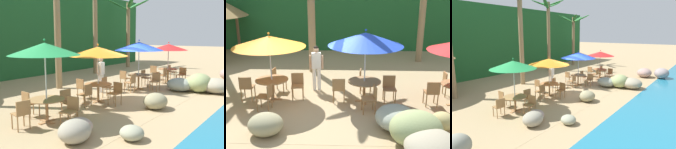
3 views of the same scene
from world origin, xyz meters
TOP-DOWN VIEW (x-y plane):
  - ground_plane at (0.00, 0.00)m, footprint 120.00×120.00m
  - terrace_deck at (0.00, 0.00)m, footprint 18.00×5.20m
  - foliage_backdrop at (0.00, 9.00)m, footprint 28.00×2.40m
  - rock_seawall at (2.38, -2.67)m, footprint 16.53×3.72m
  - umbrella_green at (-4.34, -0.10)m, footprint 2.14×2.14m
  - dining_table_green at (-4.34, -0.10)m, footprint 1.10×1.10m
  - chair_green_seaward at (-3.49, -0.12)m, footprint 0.47×0.48m
  - chair_green_inland at (-4.37, 0.75)m, footprint 0.46×0.45m
  - chair_green_left at (-5.19, -0.07)m, footprint 0.48×0.48m
  - chair_green_right at (-4.14, -0.93)m, footprint 0.48×0.47m
  - umbrella_orange at (-1.46, 0.22)m, footprint 2.38×2.38m
  - dining_table_orange at (-1.46, 0.22)m, footprint 1.10×1.10m
  - chair_orange_seaward at (-0.63, 0.43)m, footprint 0.48×0.48m
  - chair_orange_inland at (-1.50, 1.08)m, footprint 0.45×0.44m
  - chair_orange_left at (-2.31, 0.11)m, footprint 0.43×0.44m
  - chair_orange_right at (-1.41, -0.63)m, footprint 0.45×0.44m
  - umbrella_blue at (1.66, 0.18)m, footprint 2.41×2.41m
  - dining_table_blue at (1.66, 0.18)m, footprint 1.10×1.10m
  - chair_blue_seaward at (2.51, 0.28)m, footprint 0.43×0.43m
  - chair_blue_inland at (1.67, 1.04)m, footprint 0.47×0.47m
  - chair_blue_left at (0.81, 0.08)m, footprint 0.43×0.43m
  - chair_blue_right at (1.85, -0.65)m, footprint 0.47×0.46m
  - umbrella_red at (4.68, -0.03)m, footprint 2.20×2.20m
  - dining_table_red at (4.68, -0.03)m, footprint 1.10×1.10m
  - chair_red_seaward at (5.51, 0.13)m, footprint 0.45×0.46m
  - chair_red_inland at (4.63, 0.82)m, footprint 0.45×0.44m
  - chair_red_left at (3.83, -0.13)m, footprint 0.43×0.43m
  - chair_red_right at (4.68, -0.88)m, footprint 0.47×0.46m
  - palm_tree_second at (-0.48, 3.57)m, footprint 3.46×3.14m
  - palm_tree_third at (4.72, 5.51)m, footprint 2.97×2.99m
  - palm_tree_fourth at (9.25, 5.70)m, footprint 3.56×3.79m
  - waiter_in_white at (-0.05, 1.20)m, footprint 0.52×0.24m

SIDE VIEW (x-z plane):
  - ground_plane at x=0.00m, z-range 0.00..0.00m
  - terrace_deck at x=0.00m, z-range 0.00..0.01m
  - rock_seawall at x=2.38m, z-range -0.08..0.81m
  - chair_green_seaward at x=-3.49m, z-range 0.08..0.95m
  - chair_green_inland at x=-4.37m, z-range 0.08..0.95m
  - chair_green_left at x=-5.19m, z-range 0.08..0.95m
  - chair_green_right at x=-4.14m, z-range 0.08..0.95m
  - chair_orange_seaward at x=-0.63m, z-range 0.08..0.95m
  - chair_orange_inland at x=-1.50m, z-range 0.08..0.95m
  - chair_orange_left at x=-2.31m, z-range 0.08..0.95m
  - chair_orange_right at x=-1.41m, z-range 0.08..0.95m
  - chair_blue_seaward at x=2.51m, z-range 0.08..0.95m
  - chair_blue_inland at x=1.67m, z-range 0.08..0.95m
  - chair_blue_left at x=0.81m, z-range 0.08..0.95m
  - chair_blue_right at x=1.85m, z-range 0.08..0.95m
  - chair_red_seaward at x=5.51m, z-range 0.08..0.95m
  - chair_red_inland at x=4.63m, z-range 0.08..0.95m
  - chair_red_left at x=3.83m, z-range 0.08..0.95m
  - chair_red_right at x=4.68m, z-range 0.08..0.95m
  - dining_table_green at x=-4.34m, z-range 0.24..0.98m
  - dining_table_orange at x=-1.46m, z-range 0.24..0.98m
  - dining_table_blue at x=1.66m, z-range 0.24..0.98m
  - dining_table_red at x=4.68m, z-range 0.24..0.98m
  - waiter_in_white at x=-0.05m, z-range 0.14..1.84m
  - umbrella_red at x=4.68m, z-range 0.86..3.16m
  - umbrella_orange at x=-1.46m, z-range 0.87..3.21m
  - umbrella_blue at x=1.66m, z-range 0.91..3.38m
  - umbrella_green at x=-4.34m, z-range 0.98..3.54m
  - foliage_backdrop at x=0.00m, z-range 0.00..6.00m
  - palm_tree_fourth at x=9.25m, z-range 0.97..6.59m
  - palm_tree_third at x=4.72m, z-range 0.95..7.62m
  - palm_tree_second at x=-0.48m, z-range 1.13..8.00m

